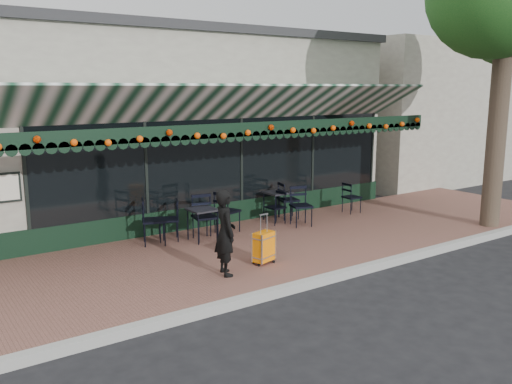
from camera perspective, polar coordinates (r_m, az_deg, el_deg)
ground at (r=9.24m, az=4.81°, el=-9.98°), size 80.00×80.00×0.00m
sidewalk at (r=10.74m, az=-2.02°, el=-6.50°), size 18.00×4.00×0.15m
curb at (r=9.16m, az=5.15°, el=-9.69°), size 18.00×0.16×0.15m
restaurant_building at (r=15.52m, az=-13.90°, el=6.85°), size 12.00×9.60×4.50m
neighbor_building_right at (r=23.62m, az=17.13°, el=8.29°), size 12.00×8.00×4.80m
woman at (r=9.17m, az=-3.25°, el=-4.29°), size 0.47×0.60×1.47m
suitcase at (r=9.83m, az=0.82°, el=-5.82°), size 0.45×0.33×0.92m
cafe_table_a at (r=12.94m, az=2.28°, el=-0.28°), size 0.57×0.57×0.70m
cafe_table_b at (r=11.27m, az=-5.66°, el=-2.10°), size 0.55×0.55×0.68m
chair_a_left at (r=12.65m, az=2.08°, el=-1.66°), size 0.41×0.41×0.77m
chair_a_right at (r=13.17m, az=3.45°, el=-0.87°), size 0.56×0.56×0.91m
chair_a_front at (r=12.49m, az=4.77°, el=-1.51°), size 0.57×0.57×0.92m
chair_a_extra at (r=13.97m, az=10.04°, el=-0.57°), size 0.42×0.42×0.79m
chair_b_left at (r=11.42m, az=-9.21°, el=-2.92°), size 0.57×0.57×0.87m
chair_b_right at (r=11.90m, az=-3.05°, el=-2.06°), size 0.59×0.59×0.94m
chair_b_front at (r=11.36m, az=-5.43°, el=-2.68°), size 0.56×0.56×0.96m
chair_solo at (r=11.18m, az=-10.70°, el=-3.01°), size 0.62×0.62×0.97m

